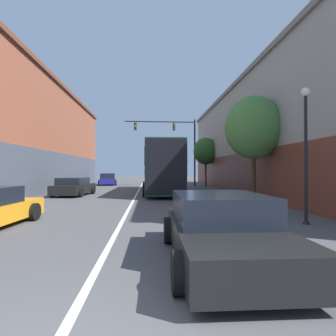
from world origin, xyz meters
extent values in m
cube|color=silver|center=(0.00, 15.32, 0.00)|extent=(0.14, 42.65, 0.01)
cube|color=#995138|center=(-10.80, 20.15, 4.53)|extent=(8.60, 29.08, 9.06)
cube|color=#4C515B|center=(-6.55, 20.15, 1.59)|extent=(0.24, 28.50, 3.17)
cube|color=brown|center=(-10.80, 20.15, 8.91)|extent=(8.94, 29.38, 0.30)
cube|color=#9E998E|center=(11.77, 18.37, 4.25)|extent=(8.53, 29.95, 8.50)
cube|color=brown|center=(7.55, 18.37, 1.49)|extent=(0.24, 29.35, 2.97)
cube|color=slate|center=(11.77, 18.37, 8.35)|extent=(8.88, 30.25, 0.30)
cube|color=#145133|center=(1.94, 18.84, 1.95)|extent=(2.58, 11.04, 3.46)
cube|color=black|center=(1.94, 18.84, 2.58)|extent=(2.63, 10.82, 1.11)
cube|color=beige|center=(1.94, 18.84, 1.68)|extent=(2.62, 10.93, 0.35)
cube|color=black|center=(1.89, 13.35, 1.95)|extent=(2.42, 0.08, 3.32)
cylinder|color=black|center=(0.71, 22.26, 0.50)|extent=(0.31, 1.00, 1.00)
cylinder|color=black|center=(3.24, 22.24, 0.50)|extent=(0.31, 1.00, 1.00)
cylinder|color=black|center=(0.64, 15.43, 0.50)|extent=(0.31, 1.00, 1.00)
cylinder|color=black|center=(3.18, 15.41, 0.50)|extent=(0.31, 1.00, 1.00)
cube|color=black|center=(2.35, 3.24, 0.46)|extent=(1.93, 4.22, 0.57)
cube|color=black|center=(2.35, 3.49, 1.01)|extent=(1.76, 2.20, 0.53)
cylinder|color=black|center=(1.40, 4.55, 0.31)|extent=(0.23, 0.62, 0.62)
cylinder|color=black|center=(3.34, 4.53, 0.31)|extent=(0.23, 0.62, 0.62)
cylinder|color=black|center=(1.36, 1.95, 0.31)|extent=(0.23, 0.62, 0.62)
cylinder|color=black|center=(3.31, 1.93, 0.31)|extent=(0.23, 0.62, 0.62)
cube|color=navy|center=(-4.01, 29.62, 0.46)|extent=(2.28, 4.36, 0.61)
cube|color=black|center=(-3.98, 29.41, 1.07)|extent=(1.89, 2.36, 0.60)
cylinder|color=black|center=(-5.08, 30.78, 0.29)|extent=(0.29, 0.60, 0.58)
cylinder|color=black|center=(-3.26, 31.02, 0.29)|extent=(0.29, 0.60, 0.58)
cylinder|color=black|center=(-4.75, 28.22, 0.29)|extent=(0.29, 0.60, 0.58)
cylinder|color=black|center=(-2.93, 28.45, 0.29)|extent=(0.29, 0.60, 0.58)
cube|color=black|center=(-4.29, 16.81, 0.47)|extent=(2.21, 4.10, 0.61)
cube|color=black|center=(-4.31, 16.61, 1.00)|extent=(1.86, 2.21, 0.47)
cylinder|color=black|center=(-5.07, 18.12, 0.29)|extent=(0.28, 0.61, 0.59)
cylinder|color=black|center=(-3.23, 17.91, 0.29)|extent=(0.28, 0.61, 0.59)
cylinder|color=black|center=(-5.34, 15.70, 0.29)|extent=(0.28, 0.61, 0.59)
cylinder|color=black|center=(-3.50, 15.49, 0.29)|extent=(0.28, 0.61, 0.59)
cylinder|color=black|center=(-3.09, 7.70, 0.30)|extent=(0.26, 0.62, 0.60)
cylinder|color=black|center=(5.88, 26.65, 3.66)|extent=(0.18, 0.18, 7.32)
cylinder|color=black|center=(2.08, 26.65, 7.02)|extent=(7.61, 0.12, 0.12)
cube|color=#234723|center=(3.60, 26.65, 6.50)|extent=(0.28, 0.24, 0.80)
sphere|color=red|center=(3.60, 26.50, 6.74)|extent=(0.18, 0.18, 0.18)
sphere|color=black|center=(3.60, 26.50, 6.50)|extent=(0.18, 0.18, 0.18)
sphere|color=black|center=(3.60, 26.50, 6.25)|extent=(0.18, 0.18, 0.18)
cube|color=#234723|center=(-0.59, 26.65, 6.50)|extent=(0.28, 0.24, 0.80)
sphere|color=black|center=(-0.59, 26.50, 6.74)|extent=(0.18, 0.18, 0.18)
sphere|color=orange|center=(-0.59, 26.50, 6.50)|extent=(0.18, 0.18, 0.18)
sphere|color=black|center=(-0.59, 26.50, 6.25)|extent=(0.18, 0.18, 0.18)
cone|color=black|center=(6.03, 6.44, 0.10)|extent=(0.26, 0.26, 0.20)
cylinder|color=black|center=(6.03, 6.44, 2.11)|extent=(0.10, 0.10, 4.22)
sphere|color=white|center=(6.03, 6.44, 4.32)|extent=(0.28, 0.28, 0.28)
cylinder|color=#3D2D1E|center=(6.58, 12.07, 1.37)|extent=(0.23, 0.23, 2.75)
ellipsoid|color=#4C843D|center=(6.58, 12.07, 4.07)|extent=(3.11, 2.80, 3.42)
cylinder|color=#4C3823|center=(6.79, 25.20, 1.32)|extent=(0.19, 0.19, 2.65)
ellipsoid|color=#2D5B28|center=(6.79, 25.20, 3.74)|extent=(2.57, 2.31, 2.82)
camera|label=1|loc=(0.94, -1.76, 1.77)|focal=28.00mm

